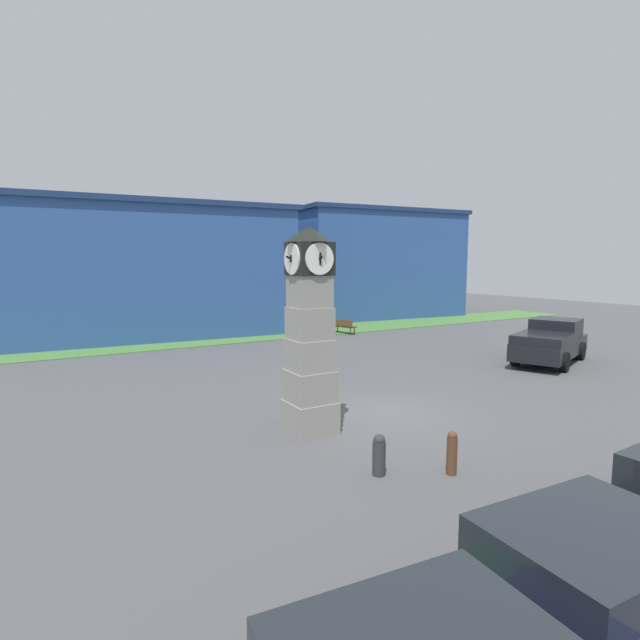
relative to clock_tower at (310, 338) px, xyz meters
name	(u,v)px	position (x,y,z in m)	size (l,w,h in m)	color
ground_plane	(384,414)	(2.56, 0.16, -2.46)	(87.25, 87.25, 0.00)	#4C4C4F
clock_tower	(310,338)	(0.00, 0.00, 0.00)	(1.32, 1.20, 5.28)	gray
bollard_near_tower	(452,452)	(1.25, -3.79, -1.99)	(0.22, 0.22, 0.93)	brown
bollard_mid_row	(379,454)	(-0.07, -3.05, -2.02)	(0.28, 0.28, 0.88)	#333338
car_near_tower	(604,577)	(-0.52, -7.97, -1.72)	(4.43, 2.28, 1.44)	#19602D
pickup_truck	(550,342)	(13.34, 2.39, -1.53)	(5.61, 3.76, 1.85)	black
bench	(343,325)	(10.31, 14.23, -1.94)	(1.03, 1.69, 0.90)	brown
warehouse_blue_far	(142,270)	(0.21, 21.98, 1.40)	(17.36, 13.10, 7.71)	#2D5193
storefront_low_left	(365,264)	(18.06, 22.86, 1.72)	(14.32, 11.06, 8.35)	#2D5193
grass_verge_far	(252,336)	(5.13, 16.15, -2.44)	(52.35, 4.26, 0.04)	#477A38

